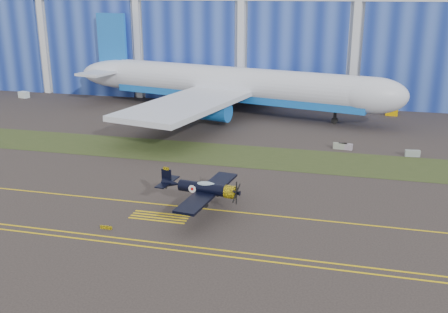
% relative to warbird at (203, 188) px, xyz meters
% --- Properties ---
extents(ground, '(260.00, 260.00, 0.00)m').
position_rel_warbird_xyz_m(ground, '(13.95, 6.04, -2.76)').
color(ground, '#39322F').
rests_on(ground, ground).
extents(grass_median, '(260.00, 10.00, 0.02)m').
position_rel_warbird_xyz_m(grass_median, '(13.95, 20.04, -2.74)').
color(grass_median, '#475128').
rests_on(grass_median, ground).
extents(hangar, '(220.00, 45.70, 30.00)m').
position_rel_warbird_xyz_m(hangar, '(13.95, 77.83, 12.20)').
color(hangar, silver).
rests_on(hangar, ground).
extents(taxiway_centreline, '(200.00, 0.20, 0.02)m').
position_rel_warbird_xyz_m(taxiway_centreline, '(13.95, 1.04, -2.75)').
color(taxiway_centreline, yellow).
rests_on(taxiway_centreline, ground).
extents(edge_line_near, '(80.00, 0.20, 0.02)m').
position_rel_warbird_xyz_m(edge_line_near, '(13.95, -8.46, -2.75)').
color(edge_line_near, yellow).
rests_on(edge_line_near, ground).
extents(edge_line_far, '(80.00, 0.20, 0.02)m').
position_rel_warbird_xyz_m(edge_line_far, '(13.95, -7.46, -2.75)').
color(edge_line_far, yellow).
rests_on(edge_line_far, ground).
extents(hold_short_ladder, '(6.00, 2.40, 0.02)m').
position_rel_warbird_xyz_m(hold_short_ladder, '(-4.05, -2.06, -2.75)').
color(hold_short_ladder, yellow).
rests_on(hold_short_ladder, ground).
extents(guard_board_left, '(1.20, 0.15, 0.35)m').
position_rel_warbird_xyz_m(guard_board_left, '(-8.05, -5.96, -2.58)').
color(guard_board_left, yellow).
rests_on(guard_board_left, ground).
extents(warbird, '(11.13, 12.88, 3.49)m').
position_rel_warbird_xyz_m(warbird, '(0.00, 0.00, 0.00)').
color(warbird, black).
rests_on(warbird, ground).
extents(jetliner, '(80.70, 72.79, 24.17)m').
position_rel_warbird_xyz_m(jetliner, '(-7.20, 46.04, 9.33)').
color(jetliner, silver).
rests_on(jetliner, ground).
extents(shipping_container, '(6.04, 2.42, 2.62)m').
position_rel_warbird_xyz_m(shipping_container, '(10.14, 53.08, -1.45)').
color(shipping_container, silver).
rests_on(shipping_container, ground).
extents(tug, '(2.25, 1.54, 1.24)m').
position_rel_warbird_xyz_m(tug, '(21.39, 50.72, -2.13)').
color(tug, '#F4B400').
rests_on(tug, ground).
extents(cart, '(2.48, 1.93, 1.31)m').
position_rel_warbird_xyz_m(cart, '(-53.99, 48.83, -2.10)').
color(cart, silver).
rests_on(cart, ground).
extents(barrier_a, '(2.07, 0.93, 0.90)m').
position_rel_warbird_xyz_m(barrier_a, '(13.73, 26.66, -2.31)').
color(barrier_a, gray).
rests_on(barrier_a, ground).
extents(barrier_b, '(2.02, 0.66, 0.90)m').
position_rel_warbird_xyz_m(barrier_b, '(12.97, 26.70, -2.31)').
color(barrier_b, gray).
rests_on(barrier_b, ground).
extents(barrier_c, '(2.06, 0.83, 0.90)m').
position_rel_warbird_xyz_m(barrier_c, '(22.84, 25.50, -2.31)').
color(barrier_c, gray).
rests_on(barrier_c, ground).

